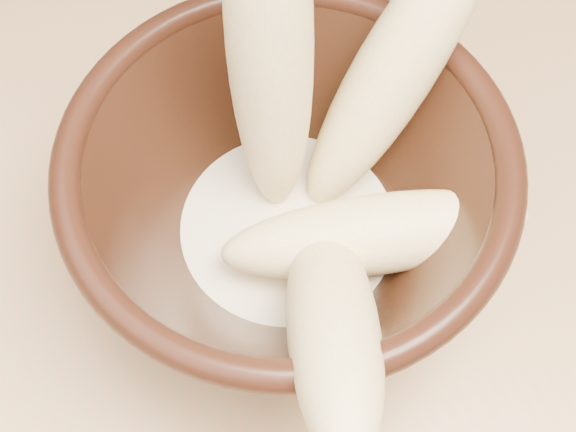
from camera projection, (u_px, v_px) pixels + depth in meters
name	position (u px, v px, depth m)	size (l,w,h in m)	color
table	(88.00, 220.00, 0.61)	(1.20, 0.80, 0.75)	tan
bowl	(288.00, 206.00, 0.44)	(0.24, 0.24, 0.13)	black
milk_puddle	(288.00, 233.00, 0.47)	(0.13, 0.13, 0.02)	beige
banana_upright	(270.00, 46.00, 0.39)	(0.04, 0.04, 0.22)	#D8BF7F
banana_right	(394.00, 71.00, 0.43)	(0.04, 0.04, 0.18)	#D8BF7F
banana_across	(374.00, 235.00, 0.43)	(0.04, 0.04, 0.17)	#D8BF7F
banana_front	(332.00, 321.00, 0.38)	(0.04, 0.04, 0.19)	#D8BF7F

